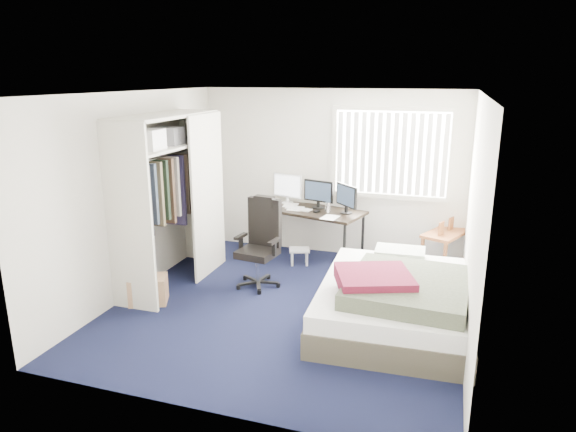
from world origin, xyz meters
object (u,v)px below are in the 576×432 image
(nightstand, at_px, (446,236))
(bed, at_px, (395,299))
(office_chair, at_px, (260,252))
(desk, at_px, (312,207))

(nightstand, height_order, bed, nightstand)
(office_chair, xyz_separation_m, nightstand, (2.31, 1.29, 0.05))
(desk, xyz_separation_m, bed, (1.45, -1.79, -0.49))
(office_chair, relative_size, nightstand, 1.27)
(desk, distance_m, bed, 2.36)
(nightstand, bearing_deg, office_chair, -150.84)
(desk, bearing_deg, nightstand, 2.83)
(desk, height_order, nightstand, desk)
(desk, distance_m, nightstand, 1.96)
(desk, xyz_separation_m, nightstand, (1.93, 0.10, -0.29))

